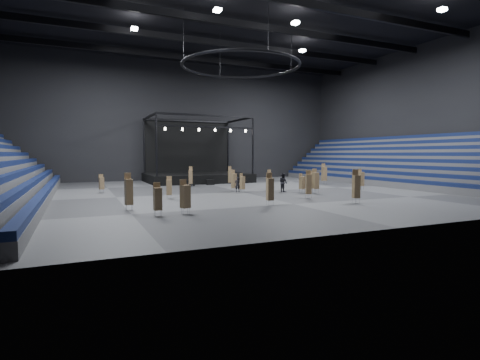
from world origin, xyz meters
name	(u,v)px	position (x,y,z in m)	size (l,w,h in m)	color
floor	(241,192)	(0.00, 0.00, 0.00)	(50.00, 50.00, 0.00)	#4A4A4D
ceiling	(241,16)	(0.00, 0.00, 18.00)	(50.00, 42.00, 0.20)	black
wall_back	(186,121)	(0.00, 21.00, 9.00)	(50.00, 0.20, 18.00)	black
wall_front	(403,57)	(0.00, -21.00, 9.00)	(50.00, 0.20, 18.00)	black
wall_right	(417,115)	(25.00, 0.00, 9.00)	(0.20, 42.00, 18.00)	black
bleachers_right	(403,171)	(22.94, 0.00, 1.73)	(7.20, 40.00, 6.40)	#515154
stage	(196,171)	(0.00, 16.24, 1.45)	(14.00, 10.00, 9.20)	black
truss_ring	(241,66)	(0.00, 0.00, 13.00)	(12.30, 12.30, 5.15)	black
roof_girders	(241,24)	(0.00, 0.00, 17.20)	(49.00, 30.35, 0.70)	black
floodlights	(258,17)	(0.00, -4.00, 16.60)	(28.60, 16.60, 0.25)	white
flight_case_left	(190,183)	(-2.94, 8.90, 0.38)	(1.13, 0.57, 0.76)	black
flight_case_mid	(210,182)	(-0.02, 9.73, 0.35)	(1.04, 0.52, 0.69)	black
flight_case_right	(245,181)	(5.17, 10.40, 0.36)	(1.09, 0.54, 0.73)	black
chair_stack_0	(270,179)	(3.89, 0.90, 1.15)	(0.50, 0.50, 2.23)	silver
chair_stack_1	(311,179)	(9.39, 0.93, 1.04)	(0.51, 0.51, 1.98)	silver
chair_stack_2	(230,176)	(2.07, 8.01, 1.24)	(0.46, 0.46, 2.42)	silver
chair_stack_3	(129,191)	(-12.43, -8.70, 1.36)	(0.56, 0.56, 2.65)	silver
chair_stack_4	(361,179)	(13.31, -3.07, 1.23)	(0.55, 0.55, 2.33)	silver
chair_stack_5	(234,180)	(-0.53, 0.60, 1.19)	(0.53, 0.53, 2.29)	silver
chair_stack_6	(356,186)	(4.91, -11.99, 1.40)	(0.62, 0.62, 2.73)	silver
chair_stack_7	(158,198)	(-11.06, -11.99, 1.15)	(0.50, 0.50, 2.17)	silver
chair_stack_8	(309,184)	(3.28, -7.66, 1.30)	(0.62, 0.62, 2.53)	silver
chair_stack_9	(185,196)	(-9.26, -11.97, 1.23)	(0.68, 0.68, 2.31)	silver
chair_stack_10	(191,176)	(-3.12, 8.01, 1.25)	(0.57, 0.57, 2.46)	silver
chair_stack_11	(169,187)	(-8.34, -3.34, 1.08)	(0.57, 0.57, 2.02)	silver
chair_stack_12	(101,183)	(-13.46, 4.59, 1.03)	(0.53, 0.53, 1.91)	silver
chair_stack_13	(242,182)	(-0.12, -0.67, 1.04)	(0.54, 0.54, 1.99)	silver
chair_stack_14	(315,180)	(6.43, -4.19, 1.31)	(0.54, 0.54, 2.49)	silver
chair_stack_15	(270,189)	(-2.10, -10.37, 1.30)	(0.52, 0.52, 2.53)	silver
chair_stack_16	(302,182)	(5.38, -3.36, 1.07)	(0.59, 0.59, 1.98)	silver
chair_stack_17	(324,173)	(14.00, 4.67, 1.42)	(0.62, 0.62, 2.73)	silver
man_center	(238,184)	(-0.46, -0.21, 0.80)	(0.59, 0.38, 1.61)	black
crew_member	(283,182)	(4.06, -1.84, 0.99)	(0.96, 0.75, 1.98)	black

